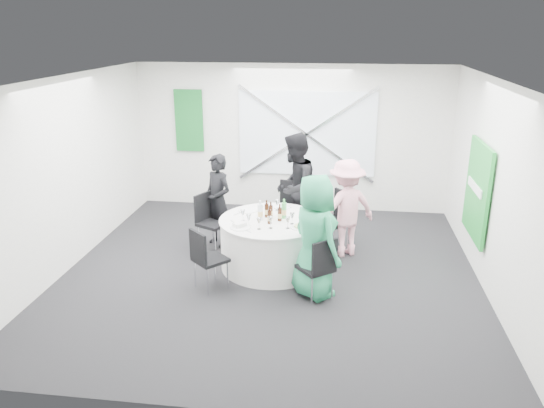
# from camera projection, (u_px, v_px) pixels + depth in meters

# --- Properties ---
(floor) EXTENTS (6.00, 6.00, 0.00)m
(floor) POSITION_uv_depth(u_px,v_px,m) (270.00, 272.00, 7.84)
(floor) COLOR black
(floor) RESTS_ON ground
(ceiling) EXTENTS (6.00, 6.00, 0.00)m
(ceiling) POSITION_uv_depth(u_px,v_px,m) (270.00, 79.00, 6.94)
(ceiling) COLOR silver
(ceiling) RESTS_ON wall_back
(wall_back) EXTENTS (6.00, 0.00, 6.00)m
(wall_back) POSITION_uv_depth(u_px,v_px,m) (291.00, 138.00, 10.20)
(wall_back) COLOR white
(wall_back) RESTS_ON floor
(wall_front) EXTENTS (6.00, 0.00, 6.00)m
(wall_front) POSITION_uv_depth(u_px,v_px,m) (223.00, 278.00, 4.57)
(wall_front) COLOR white
(wall_front) RESTS_ON floor
(wall_left) EXTENTS (0.00, 6.00, 6.00)m
(wall_left) POSITION_uv_depth(u_px,v_px,m) (68.00, 174.00, 7.76)
(wall_left) COLOR white
(wall_left) RESTS_ON floor
(wall_right) EXTENTS (0.00, 6.00, 6.00)m
(wall_right) POSITION_uv_depth(u_px,v_px,m) (494.00, 190.00, 7.01)
(wall_right) COLOR white
(wall_right) RESTS_ON floor
(window_panel) EXTENTS (2.60, 0.03, 1.60)m
(window_panel) POSITION_uv_depth(u_px,v_px,m) (307.00, 134.00, 10.09)
(window_panel) COLOR silver
(window_panel) RESTS_ON wall_back
(window_brace_a) EXTENTS (2.63, 0.05, 1.84)m
(window_brace_a) POSITION_uv_depth(u_px,v_px,m) (307.00, 134.00, 10.06)
(window_brace_a) COLOR silver
(window_brace_a) RESTS_ON window_panel
(window_brace_b) EXTENTS (2.63, 0.05, 1.84)m
(window_brace_b) POSITION_uv_depth(u_px,v_px,m) (307.00, 134.00, 10.06)
(window_brace_b) COLOR silver
(window_brace_b) RESTS_ON window_panel
(green_banner) EXTENTS (0.55, 0.04, 1.20)m
(green_banner) POSITION_uv_depth(u_px,v_px,m) (189.00, 121.00, 10.31)
(green_banner) COLOR #156A27
(green_banner) RESTS_ON wall_back
(green_sign) EXTENTS (0.05, 1.20, 1.40)m
(green_sign) POSITION_uv_depth(u_px,v_px,m) (477.00, 191.00, 7.64)
(green_sign) COLOR #1A922F
(green_sign) RESTS_ON wall_right
(banquet_table) EXTENTS (1.56, 1.56, 0.76)m
(banquet_table) POSITION_uv_depth(u_px,v_px,m) (272.00, 243.00, 7.90)
(banquet_table) COLOR silver
(banquet_table) RESTS_ON floor
(chair_back) EXTENTS (0.51, 0.52, 1.00)m
(chair_back) POSITION_uv_depth(u_px,v_px,m) (291.00, 206.00, 8.88)
(chair_back) COLOR black
(chair_back) RESTS_ON floor
(chair_back_left) EXTENTS (0.57, 0.56, 0.92)m
(chair_back_left) POSITION_uv_depth(u_px,v_px,m) (209.00, 217.00, 8.50)
(chair_back_left) COLOR black
(chair_back_left) RESTS_ON floor
(chair_back_right) EXTENTS (0.62, 0.62, 0.96)m
(chair_back_right) POSITION_uv_depth(u_px,v_px,m) (337.00, 216.00, 8.50)
(chair_back_right) COLOR black
(chair_back_right) RESTS_ON floor
(chair_front_right) EXTENTS (0.56, 0.57, 0.89)m
(chair_front_right) POSITION_uv_depth(u_px,v_px,m) (319.00, 264.00, 6.89)
(chair_front_right) COLOR black
(chair_front_right) RESTS_ON floor
(chair_front_left) EXTENTS (0.57, 0.57, 0.88)m
(chair_front_left) POSITION_uv_depth(u_px,v_px,m) (205.00, 255.00, 7.16)
(chair_front_left) COLOR black
(chair_front_left) RESTS_ON floor
(person_man_back_left) EXTENTS (0.67, 0.63, 1.53)m
(person_man_back_left) POSITION_uv_depth(u_px,v_px,m) (218.00, 201.00, 8.60)
(person_man_back_left) COLOR black
(person_man_back_left) RESTS_ON floor
(person_man_back) EXTENTS (0.65, 0.96, 1.82)m
(person_man_back) POSITION_uv_depth(u_px,v_px,m) (294.00, 188.00, 8.77)
(person_man_back) COLOR black
(person_man_back) RESTS_ON floor
(person_woman_pink) EXTENTS (1.10, 0.90, 1.55)m
(person_woman_pink) POSITION_uv_depth(u_px,v_px,m) (346.00, 208.00, 8.22)
(person_woman_pink) COLOR pink
(person_woman_pink) RESTS_ON floor
(person_woman_green) EXTENTS (0.94, 0.97, 1.68)m
(person_woman_green) POSITION_uv_depth(u_px,v_px,m) (315.00, 237.00, 6.93)
(person_woman_green) COLOR #289362
(person_woman_green) RESTS_ON floor
(plate_back) EXTENTS (0.26, 0.26, 0.01)m
(plate_back) POSITION_uv_depth(u_px,v_px,m) (282.00, 207.00, 8.28)
(plate_back) COLOR white
(plate_back) RESTS_ON banquet_table
(plate_back_left) EXTENTS (0.29, 0.29, 0.01)m
(plate_back_left) POSITION_uv_depth(u_px,v_px,m) (248.00, 210.00, 8.14)
(plate_back_left) COLOR white
(plate_back_left) RESTS_ON banquet_table
(plate_back_right) EXTENTS (0.24, 0.24, 0.04)m
(plate_back_right) POSITION_uv_depth(u_px,v_px,m) (307.00, 212.00, 8.06)
(plate_back_right) COLOR white
(plate_back_right) RESTS_ON banquet_table
(plate_front_right) EXTENTS (0.30, 0.30, 0.04)m
(plate_front_right) POSITION_uv_depth(u_px,v_px,m) (301.00, 227.00, 7.45)
(plate_front_right) COLOR white
(plate_front_right) RESTS_ON banquet_table
(plate_front_left) EXTENTS (0.29, 0.29, 0.01)m
(plate_front_left) POSITION_uv_depth(u_px,v_px,m) (240.00, 227.00, 7.46)
(plate_front_left) COLOR white
(plate_front_left) RESTS_ON banquet_table
(napkin) EXTENTS (0.21, 0.21, 0.05)m
(napkin) POSITION_uv_depth(u_px,v_px,m) (240.00, 224.00, 7.47)
(napkin) COLOR silver
(napkin) RESTS_ON plate_front_left
(beer_bottle_a) EXTENTS (0.06, 0.06, 0.26)m
(beer_bottle_a) POSITION_uv_depth(u_px,v_px,m) (267.00, 211.00, 7.85)
(beer_bottle_a) COLOR #37180A
(beer_bottle_a) RESTS_ON banquet_table
(beer_bottle_b) EXTENTS (0.06, 0.06, 0.24)m
(beer_bottle_b) POSITION_uv_depth(u_px,v_px,m) (271.00, 211.00, 7.84)
(beer_bottle_b) COLOR #37180A
(beer_bottle_b) RESTS_ON banquet_table
(beer_bottle_c) EXTENTS (0.06, 0.06, 0.26)m
(beer_bottle_c) POSITION_uv_depth(u_px,v_px,m) (280.00, 214.00, 7.70)
(beer_bottle_c) COLOR #37180A
(beer_bottle_c) RESTS_ON banquet_table
(beer_bottle_d) EXTENTS (0.06, 0.06, 0.27)m
(beer_bottle_d) POSITION_uv_depth(u_px,v_px,m) (270.00, 217.00, 7.59)
(beer_bottle_d) COLOR #37180A
(beer_bottle_d) RESTS_ON banquet_table
(green_water_bottle) EXTENTS (0.08, 0.08, 0.29)m
(green_water_bottle) POSITION_uv_depth(u_px,v_px,m) (284.00, 211.00, 7.80)
(green_water_bottle) COLOR green
(green_water_bottle) RESTS_ON banquet_table
(clear_water_bottle) EXTENTS (0.08, 0.08, 0.30)m
(clear_water_bottle) POSITION_uv_depth(u_px,v_px,m) (260.00, 212.00, 7.72)
(clear_water_bottle) COLOR silver
(clear_water_bottle) RESTS_ON banquet_table
(wine_glass_a) EXTENTS (0.07, 0.07, 0.17)m
(wine_glass_a) POSITION_uv_depth(u_px,v_px,m) (277.00, 203.00, 8.12)
(wine_glass_a) COLOR white
(wine_glass_a) RESTS_ON banquet_table
(wine_glass_b) EXTENTS (0.07, 0.07, 0.17)m
(wine_glass_b) POSITION_uv_depth(u_px,v_px,m) (249.00, 218.00, 7.49)
(wine_glass_b) COLOR white
(wine_glass_b) RESTS_ON banquet_table
(wine_glass_c) EXTENTS (0.07, 0.07, 0.17)m
(wine_glass_c) POSITION_uv_depth(u_px,v_px,m) (292.00, 216.00, 7.56)
(wine_glass_c) COLOR white
(wine_glass_c) RESTS_ON banquet_table
(wine_glass_d) EXTENTS (0.07, 0.07, 0.17)m
(wine_glass_d) POSITION_uv_depth(u_px,v_px,m) (288.00, 220.00, 7.40)
(wine_glass_d) COLOR white
(wine_glass_d) RESTS_ON banquet_table
(wine_glass_e) EXTENTS (0.07, 0.07, 0.17)m
(wine_glass_e) POSITION_uv_depth(u_px,v_px,m) (271.00, 220.00, 7.41)
(wine_glass_e) COLOR white
(wine_glass_e) RESTS_ON banquet_table
(wine_glass_f) EXTENTS (0.07, 0.07, 0.17)m
(wine_glass_f) POSITION_uv_depth(u_px,v_px,m) (243.00, 213.00, 7.69)
(wine_glass_f) COLOR white
(wine_glass_f) RESTS_ON banquet_table
(wine_glass_g) EXTENTS (0.07, 0.07, 0.17)m
(wine_glass_g) POSITION_uv_depth(u_px,v_px,m) (259.00, 221.00, 7.37)
(wine_glass_g) COLOR white
(wine_glass_g) RESTS_ON banquet_table
(fork_a) EXTENTS (0.09, 0.14, 0.01)m
(fork_a) POSITION_uv_depth(u_px,v_px,m) (251.00, 209.00, 8.23)
(fork_a) COLOR silver
(fork_a) RESTS_ON banquet_table
(knife_a) EXTENTS (0.09, 0.13, 0.01)m
(knife_a) POSITION_uv_depth(u_px,v_px,m) (237.00, 214.00, 8.00)
(knife_a) COLOR silver
(knife_a) RESTS_ON banquet_table
(fork_b) EXTENTS (0.15, 0.02, 0.01)m
(fork_b) POSITION_uv_depth(u_px,v_px,m) (286.00, 207.00, 8.28)
(fork_b) COLOR silver
(fork_b) RESTS_ON banquet_table
(knife_b) EXTENTS (0.15, 0.02, 0.01)m
(knife_b) POSITION_uv_depth(u_px,v_px,m) (265.00, 207.00, 8.31)
(knife_b) COLOR silver
(knife_b) RESTS_ON banquet_table
(fork_c) EXTENTS (0.10, 0.13, 0.01)m
(fork_c) POSITION_uv_depth(u_px,v_px,m) (233.00, 222.00, 7.67)
(fork_c) COLOR silver
(fork_c) RESTS_ON banquet_table
(knife_c) EXTENTS (0.12, 0.12, 0.01)m
(knife_c) POSITION_uv_depth(u_px,v_px,m) (248.00, 231.00, 7.33)
(knife_c) COLOR silver
(knife_c) RESTS_ON banquet_table
(fork_d) EXTENTS (0.10, 0.13, 0.01)m
(fork_d) POSITION_uv_depth(u_px,v_px,m) (310.00, 217.00, 7.87)
(fork_d) COLOR silver
(fork_d) RESTS_ON banquet_table
(knife_d) EXTENTS (0.08, 0.14, 0.01)m
(knife_d) POSITION_uv_depth(u_px,v_px,m) (303.00, 212.00, 8.09)
(knife_d) COLOR silver
(knife_d) RESTS_ON banquet_table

